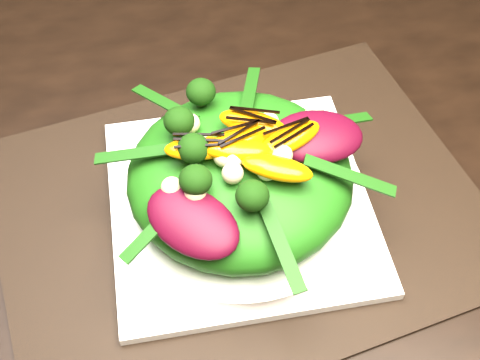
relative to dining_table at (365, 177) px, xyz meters
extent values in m
cube|color=black|center=(0.00, 0.00, 0.00)|extent=(1.60, 0.90, 0.75)
cube|color=black|center=(-0.13, -0.03, 0.02)|extent=(0.48, 0.40, 0.00)
cube|color=white|center=(-0.13, -0.03, 0.03)|extent=(0.24, 0.24, 0.01)
cylinder|color=white|center=(-0.13, -0.03, 0.04)|extent=(0.29, 0.29, 0.02)
ellipsoid|color=#236312|center=(-0.13, -0.03, 0.07)|extent=(0.21, 0.21, 0.07)
ellipsoid|color=#3F0616|center=(-0.07, -0.03, 0.10)|extent=(0.08, 0.06, 0.02)
ellipsoid|color=orange|center=(-0.15, -0.02, 0.11)|extent=(0.06, 0.04, 0.02)
sphere|color=#12360A|center=(-0.20, 0.02, 0.11)|extent=(0.04, 0.04, 0.04)
sphere|color=beige|center=(-0.10, -0.07, 0.11)|extent=(0.02, 0.02, 0.02)
cube|color=black|center=(-0.15, -0.02, 0.12)|extent=(0.04, 0.01, 0.00)
camera|label=1|loc=(-0.20, -0.36, 0.51)|focal=48.00mm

